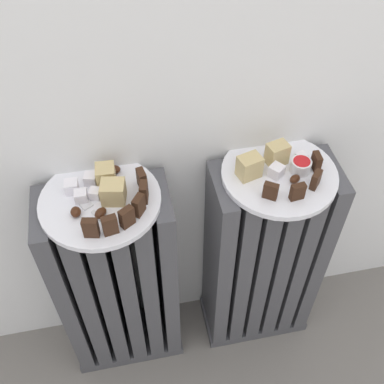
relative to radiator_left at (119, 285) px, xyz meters
The scene contains 31 objects.
radiator_left is the anchor object (origin of this frame).
radiator_right 0.36m from the radiator_left, ahead, with size 0.28×0.15×0.60m.
plate_left 0.31m from the radiator_left, 90.00° to the left, with size 0.24×0.24×0.01m, color white.
plate_right 0.48m from the radiator_left, ahead, with size 0.24×0.24×0.01m, color white.
dark_cake_slice_left_0 0.35m from the radiator_left, 102.58° to the right, with size 0.03×0.01×0.04m, color #382114.
dark_cake_slice_left_1 0.35m from the radiator_left, 79.98° to the right, with size 0.03×0.01×0.04m, color #382114.
dark_cake_slice_left_2 0.35m from the radiator_left, 57.38° to the right, with size 0.03×0.01×0.04m, color #382114.
dark_cake_slice_left_3 0.35m from the radiator_left, 34.78° to the right, with size 0.03×0.01×0.04m, color #382114.
dark_cake_slice_left_4 0.35m from the radiator_left, 12.18° to the right, with size 0.03×0.01×0.04m, color #382114.
dark_cake_slice_left_5 0.35m from the radiator_left, 10.42° to the left, with size 0.03×0.01×0.04m, color #382114.
marble_cake_slice_left_0 0.34m from the radiator_left, 15.31° to the right, with size 0.04×0.04×0.04m, color tan.
marble_cake_slice_left_1 0.34m from the radiator_left, 64.81° to the left, with size 0.04×0.04×0.04m, color tan.
turkish_delight_left_0 0.33m from the radiator_left, 148.47° to the left, with size 0.03×0.03×0.03m, color white.
turkish_delight_left_1 0.33m from the radiator_left, 105.86° to the left, with size 0.02×0.02×0.02m, color white.
turkish_delight_left_2 0.33m from the radiator_left, 139.11° to the left, with size 0.02×0.02×0.02m, color white.
turkish_delight_left_3 0.33m from the radiator_left, behind, with size 0.02×0.02×0.02m, color white.
medjool_date_left_0 0.33m from the radiator_left, 62.77° to the left, with size 0.03×0.02×0.02m, color #3D1E0F.
medjool_date_left_1 0.33m from the radiator_left, 145.13° to the right, with size 0.02×0.02×0.02m, color #3D1E0F.
medjool_date_left_2 0.33m from the radiator_left, 90.34° to the right, with size 0.03×0.02×0.02m, color #3D1E0F.
dark_cake_slice_right_0 0.47m from the radiator_left, 10.78° to the right, with size 0.03×0.01×0.04m, color #382114.
dark_cake_slice_right_1 0.50m from the radiator_left, 11.19° to the right, with size 0.03×0.01×0.04m, color #382114.
dark_cake_slice_right_2 0.54m from the radiator_left, ahead, with size 0.03×0.01×0.04m, color #382114.
dark_cake_slice_right_3 0.55m from the radiator_left, ahead, with size 0.03×0.01×0.04m, color #382114.
marble_cake_slice_right_0 0.45m from the radiator_left, ahead, with size 0.04×0.03×0.05m, color tan.
marble_cake_slice_right_1 0.50m from the radiator_left, ahead, with size 0.04×0.03×0.05m, color tan.
turkish_delight_right_0 0.48m from the radiator_left, ahead, with size 0.03×0.03×0.03m, color white.
turkish_delight_right_1 0.53m from the radiator_left, ahead, with size 0.02×0.02×0.02m, color white.
medjool_date_right_0 0.50m from the radiator_left, ahead, with size 0.02×0.02×0.02m, color #3D1E0F.
medjool_date_right_1 0.44m from the radiator_left, ahead, with size 0.03×0.02×0.02m, color #3D1E0F.
jam_bowl_right 0.52m from the radiator_left, ahead, with size 0.04×0.04×0.03m.
fork 0.32m from the radiator_left, 107.32° to the right, with size 0.06×0.09×0.00m.
Camera 1 is at (-0.13, -0.34, 1.29)m, focal length 44.43 mm.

